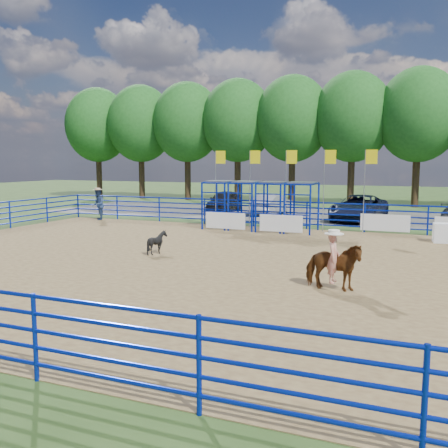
{
  "coord_description": "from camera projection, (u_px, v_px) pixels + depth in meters",
  "views": [
    {
      "loc": [
        5.91,
        -16.18,
        3.66
      ],
      "look_at": [
        -1.11,
        1.0,
        1.3
      ],
      "focal_mm": 40.0,
      "sensor_mm": 36.0,
      "label": 1
    }
  ],
  "objects": [
    {
      "name": "gravel_strip",
      "position": [
        330.0,
        216.0,
        33.15
      ],
      "size": [
        40.0,
        10.0,
        0.01
      ],
      "primitive_type": "cube",
      "color": "slate",
      "rests_on": "ground"
    },
    {
      "name": "car_b",
      "position": [
        272.0,
        204.0,
        33.94
      ],
      "size": [
        2.01,
        4.41,
        1.4
      ],
      "primitive_type": "imported",
      "rotation": [
        0.0,
        0.0,
        3.02
      ],
      "color": "gray",
      "rests_on": "gravel_strip"
    },
    {
      "name": "calf",
      "position": [
        157.0,
        242.0,
        19.55
      ],
      "size": [
        1.09,
        1.06,
        0.91
      ],
      "primitive_type": "imported",
      "rotation": [
        0.0,
        0.0,
        2.11
      ],
      "color": "black",
      "rests_on": "arena_dirt"
    },
    {
      "name": "chute_assembly",
      "position": [
        266.0,
        207.0,
        26.2
      ],
      "size": [
        19.32,
        2.41,
        4.2
      ],
      "color": "#0821B1",
      "rests_on": "ground"
    },
    {
      "name": "spectator_cowboy",
      "position": [
        98.0,
        204.0,
        30.71
      ],
      "size": [
        1.13,
        1.17,
        1.96
      ],
      "color": "navy",
      "rests_on": "arena_dirt"
    },
    {
      "name": "car_a",
      "position": [
        224.0,
        201.0,
        35.87
      ],
      "size": [
        2.38,
        4.7,
        1.54
      ],
      "primitive_type": "imported",
      "rotation": [
        0.0,
        0.0,
        0.13
      ],
      "color": "black",
      "rests_on": "gravel_strip"
    },
    {
      "name": "ground",
      "position": [
        242.0,
        265.0,
        17.53
      ],
      "size": [
        120.0,
        120.0,
        0.0
      ],
      "primitive_type": "plane",
      "color": "#375421",
      "rests_on": "ground"
    },
    {
      "name": "horse_and_rider",
      "position": [
        333.0,
        261.0,
        14.0
      ],
      "size": [
        1.66,
        0.8,
        2.43
      ],
      "color": "#613313",
      "rests_on": "arena_dirt"
    },
    {
      "name": "car_c",
      "position": [
        359.0,
        208.0,
        30.5
      ],
      "size": [
        3.29,
        5.91,
        1.56
      ],
      "primitive_type": "imported",
      "rotation": [
        0.0,
        0.0,
        -0.13
      ],
      "color": "black",
      "rests_on": "gravel_strip"
    },
    {
      "name": "perimeter_fence",
      "position": [
        242.0,
        244.0,
        17.44
      ],
      "size": [
        30.1,
        20.1,
        1.5
      ],
      "color": "#0821B1",
      "rests_on": "ground"
    },
    {
      "name": "treeline",
      "position": [
        353.0,
        113.0,
        40.46
      ],
      "size": [
        56.4,
        6.4,
        11.24
      ],
      "color": "#3F2B19",
      "rests_on": "ground"
    },
    {
      "name": "arena_dirt",
      "position": [
        242.0,
        265.0,
        17.53
      ],
      "size": [
        30.0,
        20.0,
        0.02
      ],
      "primitive_type": "cube",
      "color": "olive",
      "rests_on": "ground"
    }
  ]
}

